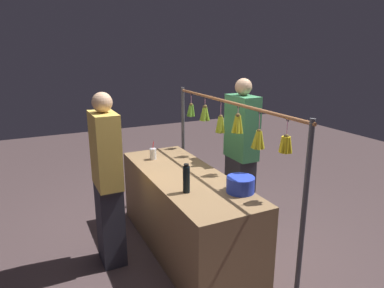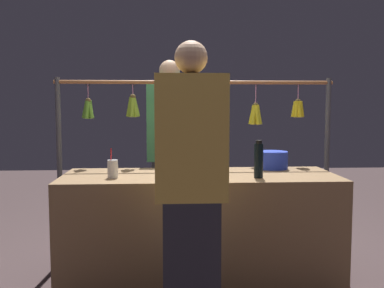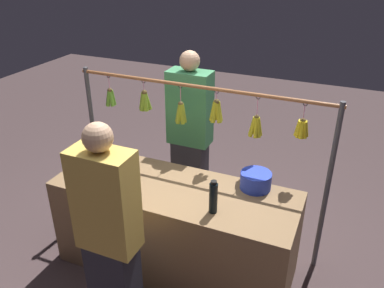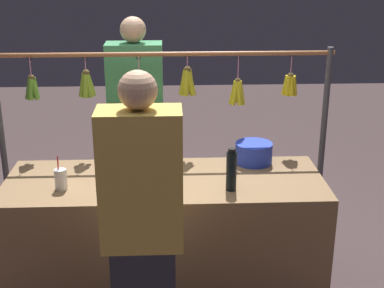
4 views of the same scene
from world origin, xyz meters
name	(u,v)px [view 2 (image 2 of 4)]	position (x,y,z in m)	size (l,w,h in m)	color
ground_plane	(200,282)	(0.00, 0.00, 0.00)	(12.00, 12.00, 0.00)	#4A393A
market_counter	(200,229)	(0.00, 0.00, 0.42)	(2.06, 0.74, 0.84)	olive
display_rack	(196,128)	(-0.01, -0.51, 1.17)	(2.40, 0.13, 1.60)	#4C4C51
water_bottle	(259,160)	(-0.41, 0.18, 0.97)	(0.06, 0.06, 0.27)	black
blue_bucket	(272,160)	(-0.62, -0.26, 0.91)	(0.26, 0.26, 0.14)	blue
drink_cup	(113,169)	(0.64, 0.12, 0.91)	(0.08, 0.08, 0.21)	silver
vendor_person	(170,157)	(0.22, -0.83, 0.88)	(0.42, 0.23, 1.78)	#2D2D38
customer_person	(191,194)	(0.11, 0.78, 0.85)	(0.41, 0.22, 1.73)	#2D2D38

